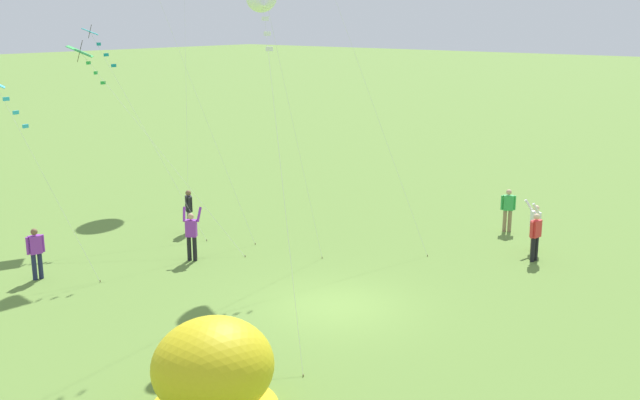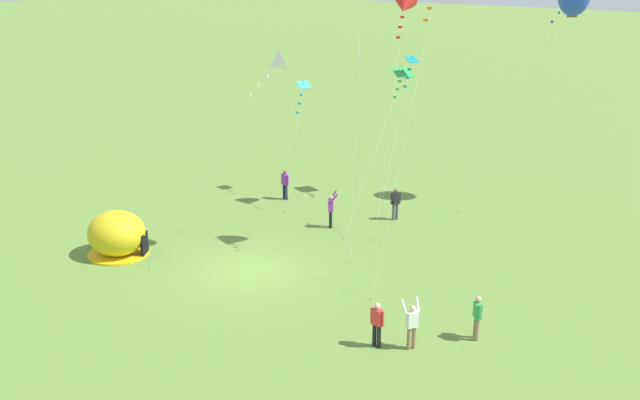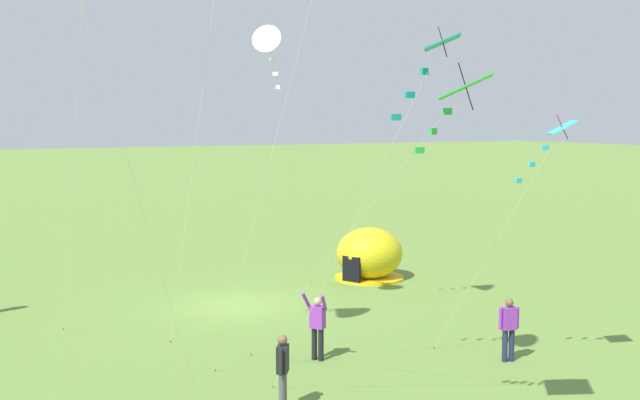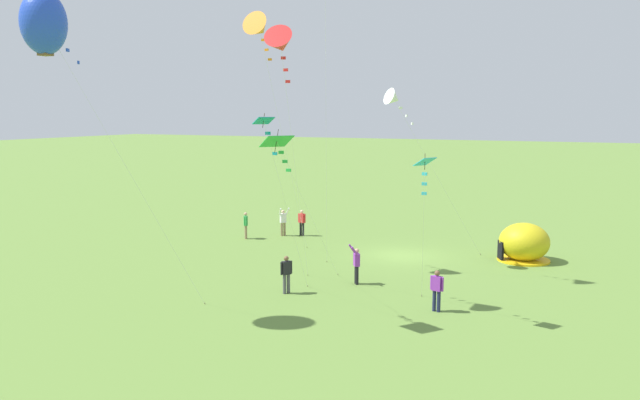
% 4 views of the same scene
% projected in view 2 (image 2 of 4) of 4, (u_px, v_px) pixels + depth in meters
% --- Properties ---
extents(ground_plane, '(300.00, 300.00, 0.00)m').
position_uv_depth(ground_plane, '(251.00, 272.00, 33.02)').
color(ground_plane, olive).
extents(popup_tent, '(2.81, 2.81, 2.10)m').
position_uv_depth(popup_tent, '(117.00, 234.00, 34.54)').
color(popup_tent, gold).
rests_on(popup_tent, ground).
extents(person_arms_raised, '(0.68, 0.72, 1.89)m').
position_uv_depth(person_arms_raised, '(412.00, 324.00, 26.42)').
color(person_arms_raised, '#8C7251').
rests_on(person_arms_raised, ground).
extents(person_far_back, '(0.42, 0.50, 1.72)m').
position_uv_depth(person_far_back, '(477.00, 315.00, 27.08)').
color(person_far_back, '#8C7251').
rests_on(person_far_back, ground).
extents(person_center_field, '(0.58, 0.30, 1.72)m').
position_uv_depth(person_center_field, '(377.00, 322.00, 26.58)').
color(person_center_field, black).
rests_on(person_center_field, ground).
extents(person_flying_kite, '(0.67, 0.72, 1.89)m').
position_uv_depth(person_flying_kite, '(331.00, 209.00, 37.85)').
color(person_flying_kite, black).
rests_on(person_flying_kite, ground).
extents(person_strolling, '(0.58, 0.31, 1.72)m').
position_uv_depth(person_strolling, '(285.00, 183.00, 42.06)').
color(person_strolling, '#1E2347').
rests_on(person_strolling, ground).
extents(person_watching_sky, '(0.41, 0.51, 1.72)m').
position_uv_depth(person_watching_sky, '(396.00, 202.00, 38.93)').
color(person_watching_sky, '#4C4C51').
rests_on(person_watching_sky, ground).
extents(kite_red, '(1.78, 5.45, 11.54)m').
position_uv_depth(kite_red, '(404.00, 5.00, 37.20)').
color(kite_red, silver).
rests_on(kite_red, ground).
extents(kite_white, '(4.46, 5.34, 9.31)m').
position_uv_depth(kite_white, '(276.00, 65.00, 32.30)').
color(kite_white, silver).
rests_on(kite_white, ground).
extents(kite_teal, '(1.31, 5.85, 8.05)m').
position_uv_depth(kite_teal, '(410.00, 68.00, 40.38)').
color(kite_teal, silver).
rests_on(kite_teal, ground).
extents(kite_green, '(1.61, 8.61, 7.46)m').
position_uv_depth(kite_green, '(401.00, 77.00, 40.92)').
color(kite_green, silver).
rests_on(kite_green, ground).
extents(kite_cyan, '(1.41, 4.05, 6.57)m').
position_uv_depth(kite_cyan, '(302.00, 92.00, 41.57)').
color(kite_cyan, silver).
rests_on(kite_cyan, ground).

